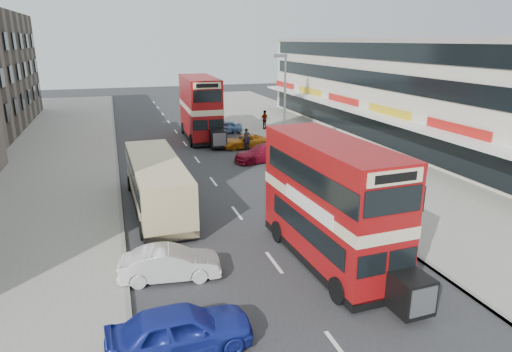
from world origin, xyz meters
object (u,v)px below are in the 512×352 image
object	(u,v)px
car_left_near	(180,329)
pedestrian_near	(319,158)
bus_main	(331,203)
bus_second	(200,108)
car_right_a	(263,153)
car_right_c	(224,127)
pedestrian_far	(265,119)
street_lamp	(284,99)
cyclist	(247,144)
coach	(157,182)
car_left_front	(170,264)
car_right_b	(244,141)

from	to	relation	value
car_left_near	pedestrian_near	distance (m)	20.70
bus_main	bus_second	world-z (taller)	bus_second
bus_second	car_right_a	xyz separation A→B (m)	(3.01, -9.86, -2.29)
car_right_c	pedestrian_far	distance (m)	4.51
street_lamp	car_left_near	world-z (taller)	street_lamp
cyclist	car_left_near	bearing A→B (deg)	-104.32
coach	car_left_front	xyz separation A→B (m)	(-0.34, -7.96, -0.93)
car_right_a	pedestrian_far	world-z (taller)	pedestrian_far
car_right_a	pedestrian_near	xyz separation A→B (m)	(2.89, -3.93, 0.35)
cyclist	street_lamp	bearing A→B (deg)	-52.26
pedestrian_near	cyclist	bearing A→B (deg)	-74.65
pedestrian_far	car_left_near	bearing A→B (deg)	-142.56
car_left_front	pedestrian_near	xyz separation A→B (m)	(12.16, 12.06, 0.37)
street_lamp	pedestrian_near	world-z (taller)	street_lamp
bus_second	car_left_near	bearing A→B (deg)	79.80
street_lamp	pedestrian_far	distance (m)	12.79
pedestrian_near	bus_second	bearing A→B (deg)	-75.58
car_right_c	pedestrian_far	size ratio (longest dim) A/B	1.88
bus_main	car_left_near	xyz separation A→B (m)	(-6.89, -3.89, -1.93)
coach	street_lamp	bearing A→B (deg)	35.63
coach	car_left_front	distance (m)	8.02
car_right_a	car_left_front	bearing A→B (deg)	-37.27
street_lamp	car_right_b	bearing A→B (deg)	110.81
car_right_c	bus_second	bearing A→B (deg)	-55.51
car_right_c	street_lamp	bearing A→B (deg)	10.45
car_left_near	cyclist	world-z (taller)	cyclist
street_lamp	car_right_c	bearing A→B (deg)	99.52
car_right_b	cyclist	bearing A→B (deg)	-8.95
coach	car_right_a	world-z (taller)	coach
car_right_a	pedestrian_far	size ratio (longest dim) A/B	2.40
bus_second	coach	xyz separation A→B (m)	(-5.92, -17.89, -1.38)
coach	pedestrian_far	world-z (taller)	coach
coach	cyclist	world-z (taller)	coach
car_right_b	pedestrian_near	world-z (taller)	pedestrian_near
car_right_a	bus_main	bearing A→B (deg)	-16.18
car_left_near	pedestrian_near	size ratio (longest dim) A/B	2.52
bus_main	street_lamp	bearing A→B (deg)	-107.19
bus_main	bus_second	size ratio (longest dim) A/B	0.90
car_right_a	car_right_c	world-z (taller)	car_right_a
street_lamp	coach	xyz separation A→B (m)	(-10.58, -8.04, -3.20)
pedestrian_near	car_left_near	bearing A→B (deg)	44.42
cyclist	pedestrian_near	bearing A→B (deg)	-59.20
car_right_b	car_right_c	distance (m)	6.79
car_right_b	cyclist	distance (m)	1.54
pedestrian_far	cyclist	distance (m)	9.78
car_right_a	car_right_b	distance (m)	4.87
bus_second	car_right_a	distance (m)	10.56
pedestrian_far	street_lamp	bearing A→B (deg)	-131.57
bus_main	car_left_near	size ratio (longest dim) A/B	2.10
car_left_near	car_right_b	distance (m)	27.02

